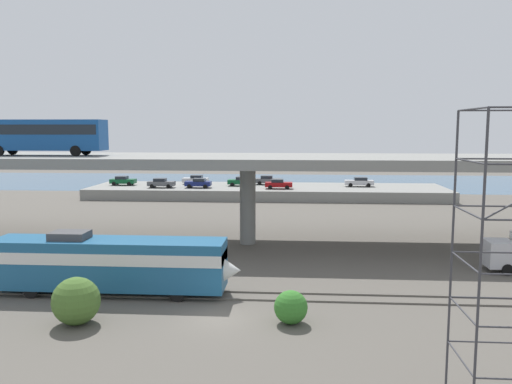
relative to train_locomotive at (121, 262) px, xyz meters
name	(u,v)px	position (x,y,z in m)	size (l,w,h in m)	color
ground_plane	(217,318)	(7.04, -4.00, -2.19)	(260.00, 260.00, 0.00)	#565149
rail_strip_near	(225,299)	(7.04, -0.78, -2.13)	(110.00, 0.12, 0.12)	#59544C
rail_strip_far	(228,292)	(7.04, 0.78, -2.13)	(110.00, 0.12, 0.12)	#59544C
train_locomotive	(121,262)	(0.00, 0.00, 0.00)	(16.52, 3.04, 4.18)	#1E5984
highway_overpass	(248,163)	(7.04, 16.00, 5.57)	(96.00, 12.32, 8.41)	gray
transit_bus_on_overpass	(42,134)	(-12.60, 15.42, 8.28)	(12.00, 2.68, 3.40)	#14478C
scaffolding_tower	(511,253)	(19.74, -12.93, 4.05)	(3.44, 3.44, 11.78)	#38383D
pier_parking_lot	(267,191)	(7.04, 51.00, -1.38)	(56.83, 13.57, 1.63)	gray
parked_car_0	(161,183)	(-9.61, 47.96, 0.21)	(4.21, 1.88, 1.50)	#515459
parked_car_1	(279,184)	(9.00, 47.83, 0.21)	(4.21, 1.90, 1.50)	maroon
parked_car_2	(268,180)	(7.01, 53.92, 0.21)	(4.37, 1.98, 1.50)	#515459
parked_car_3	(123,181)	(-16.87, 51.18, 0.21)	(4.10, 1.94, 1.50)	#0C4C26
parked_car_4	(196,179)	(-5.18, 53.87, 0.21)	(4.26, 1.96, 1.50)	#B7B7BC
parked_car_5	(359,182)	(21.93, 51.95, 0.21)	(4.58, 1.83, 1.50)	#B7B7BC
parked_car_6	(241,181)	(2.72, 51.52, 0.21)	(4.11, 2.00, 1.50)	#0C4C26
parked_car_7	(198,183)	(-3.69, 48.25, 0.21)	(4.08, 1.93, 1.50)	navy
harbor_water	(273,182)	(7.04, 74.00, -2.19)	(140.00, 36.00, 0.01)	#385B7A
shrub_left	(76,301)	(-0.73, -5.54, -0.84)	(2.70, 2.70, 2.70)	#44682A
shrub_right	(291,307)	(11.32, -4.56, -1.24)	(1.91, 1.91, 1.91)	#327528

